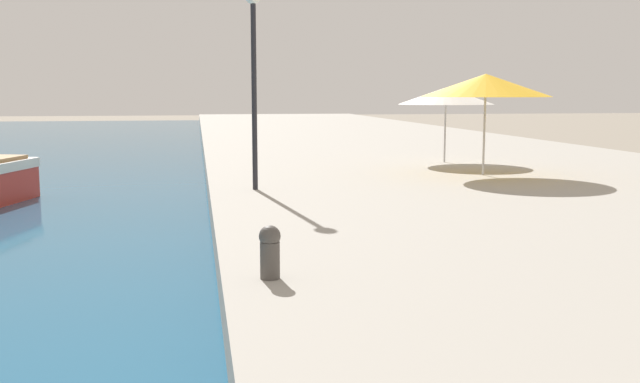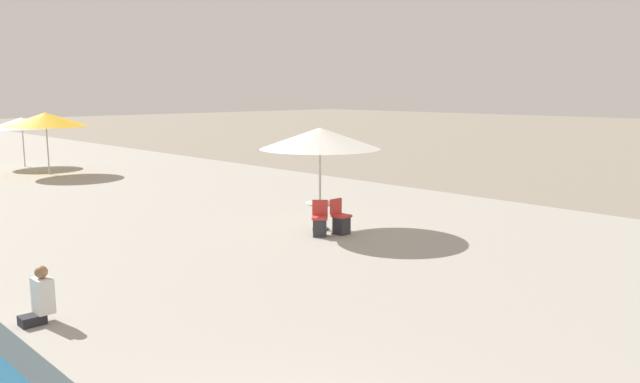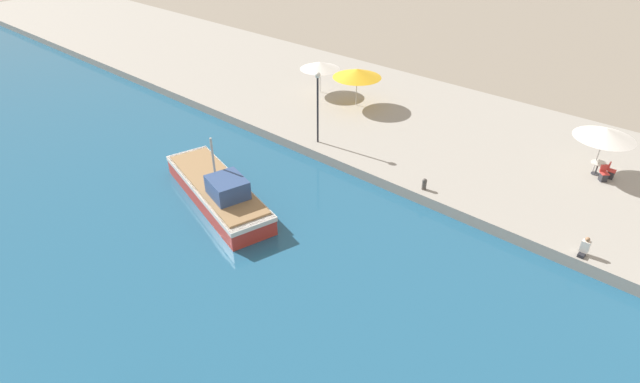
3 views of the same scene
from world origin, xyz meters
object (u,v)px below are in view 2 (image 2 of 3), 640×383
Objects in this scene: cafe_umbrella_striped at (22,123)px; cafe_chair_left at (341,222)px; cafe_umbrella_pink at (320,138)px; person_at_quay at (40,298)px; cafe_chair_right at (320,223)px; cafe_umbrella_white at (46,120)px; cafe_table at (321,210)px.

cafe_chair_left is at bearing -87.78° from cafe_umbrella_striped.
cafe_umbrella_pink reaches higher than person_at_quay.
cafe_chair_right is 7.52m from person_at_quay.
cafe_umbrella_pink is 0.92× the size of cafe_umbrella_white.
cafe_table is (0.77, -20.10, -1.59)m from cafe_umbrella_striped.
cafe_table is 0.75m from cafe_chair_right.
cafe_table is at bearing -90.00° from cafe_chair_right.
cafe_table is 0.88× the size of cafe_chair_right.
cafe_umbrella_white is at bearing -42.95° from cafe_chair_right.
person_at_quay is (-7.15, -21.87, -1.72)m from cafe_umbrella_striped.
cafe_umbrella_pink reaches higher than cafe_umbrella_striped.
cafe_table is 0.75m from cafe_chair_left.
cafe_umbrella_striped is (0.22, 3.71, -0.30)m from cafe_umbrella_white.
cafe_umbrella_striped reaches higher than cafe_chair_left.
cafe_chair_left is 8.03m from person_at_quay.
cafe_umbrella_pink is at bearing 50.01° from cafe_table.
cafe_umbrella_white is 1.15× the size of cafe_umbrella_striped.
person_at_quay is (-7.96, -1.04, 0.08)m from cafe_chair_left.
person_at_quay is at bearing -110.90° from cafe_umbrella_white.
cafe_chair_right reaches higher than cafe_table.
cafe_table is at bearing -90.00° from cafe_chair_left.
cafe_table is at bearing -87.80° from cafe_umbrella_striped.
cafe_umbrella_striped is 3.27× the size of person_at_quay.
cafe_umbrella_pink is 4.04× the size of cafe_table.
cafe_table is (-0.15, -0.18, -1.90)m from cafe_umbrella_pink.
cafe_umbrella_striped is 23.07m from person_at_quay.
cafe_table is 0.86× the size of person_at_quay.
person_at_quay is at bearing -108.11° from cafe_umbrella_striped.
cafe_umbrella_pink is at bearing 13.54° from person_at_quay.
cafe_umbrella_striped is (-0.92, 19.92, -0.31)m from cafe_umbrella_pink.
cafe_chair_right is 0.97× the size of person_at_quay.
cafe_umbrella_white is 3.72m from cafe_umbrella_striped.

